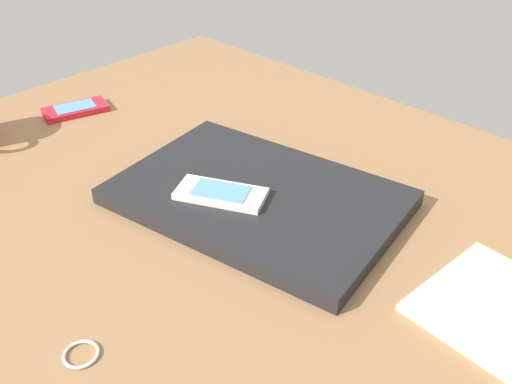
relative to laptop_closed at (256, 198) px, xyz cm
name	(u,v)px	position (x,y,z in cm)	size (l,w,h in cm)	color
desk_surface	(279,225)	(3.79, 0.30, -2.57)	(120.00, 80.00, 3.00)	olive
laptop_closed	(256,198)	(0.00, 0.00, 0.00)	(35.62, 23.92, 2.14)	black
cell_phone_on_laptop	(221,194)	(-2.35, -3.96, 1.52)	(12.37, 9.56, 0.96)	silver
cell_phone_on_desk	(75,109)	(-41.31, -1.35, -0.54)	(7.93, 11.53, 1.14)	red
key_ring	(81,354)	(5.26, -29.21, -0.89)	(3.48, 3.48, 0.36)	silver
notepad	(503,311)	(31.50, 3.31, -0.67)	(15.04, 15.29, 0.80)	#F2EDB2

